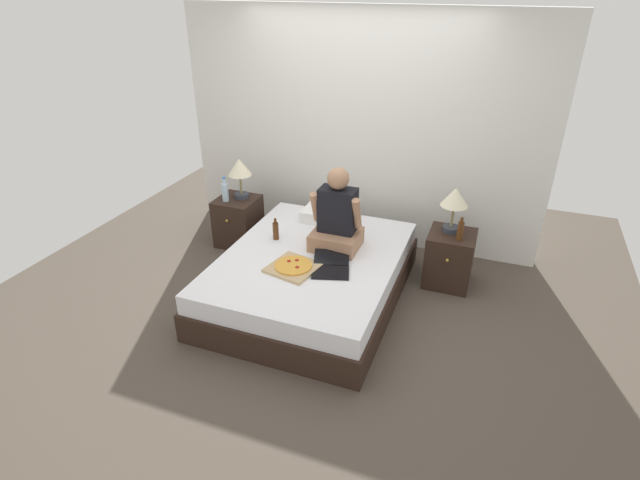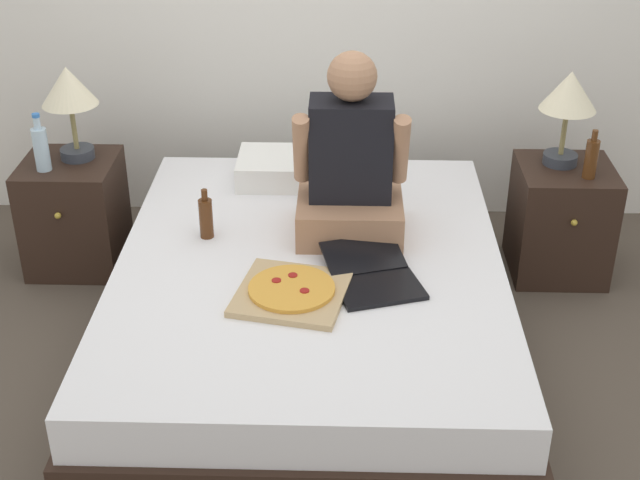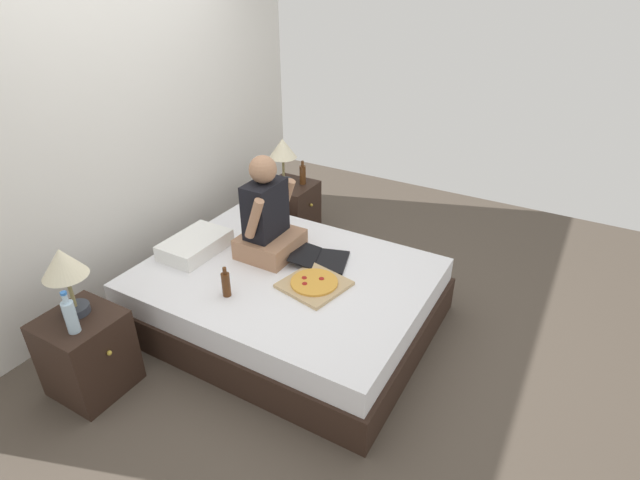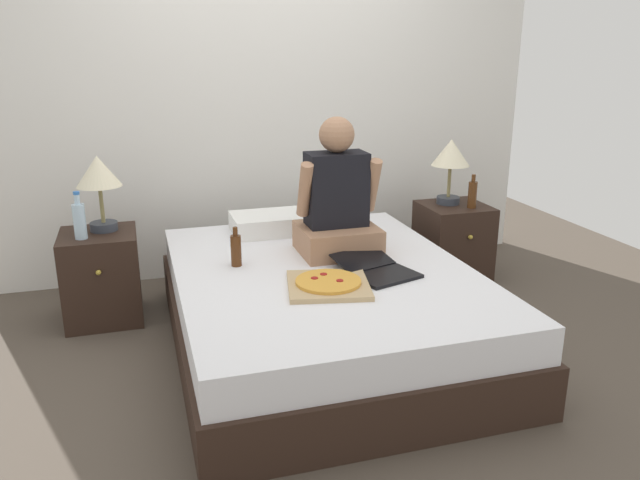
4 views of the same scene
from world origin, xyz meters
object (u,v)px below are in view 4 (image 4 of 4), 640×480
Objects in this scene: beer_bottle_on_bed at (236,250)px; water_bottle at (79,220)px; nightstand_right at (453,243)px; laptop at (378,270)px; lamp_on_right_nightstand at (451,157)px; lamp_on_left_nightstand at (99,177)px; beer_bottle at (472,194)px; person_seated at (337,204)px; pizza_box at (328,284)px; nightstand_left at (102,277)px; bed at (323,308)px.

water_bottle is at bearing 151.23° from beer_bottle_on_bed.
nightstand_right is 1.29m from laptop.
lamp_on_right_nightstand is at bearing 20.30° from beer_bottle_on_bed.
lamp_on_right_nightstand is 0.92× the size of laptop.
water_bottle is (-0.12, -0.14, -0.22)m from lamp_on_left_nightstand.
laptop is at bearing -141.74° from beer_bottle.
pizza_box is at bearing -112.37° from person_seated.
beer_bottle is at bearing 38.26° from laptop.
water_bottle reaches higher than pizza_box.
nightstand_right is at bearing 38.75° from pizza_box.
lamp_on_right_nightstand is 1.35m from laptop.
lamp_on_left_nightstand is 1.55m from pizza_box.
water_bottle is 1.47m from person_seated.
beer_bottle is at bearing -2.36° from nightstand_left.
water_bottle is 0.35× the size of person_seated.
water_bottle is 0.50× the size of nightstand_right.
person_seated is at bearing 67.63° from pizza_box.
person_seated is 1.65× the size of pizza_box.
beer_bottle_on_bed is (0.82, -0.45, -0.11)m from water_bottle.
person_seated reaches higher than nightstand_right.
nightstand_right is at bearing 2.11° from water_bottle.
nightstand_right is 1.16× the size of pizza_box.
lamp_on_left_nightstand is 0.97m from beer_bottle_on_bed.
pizza_box is (-0.06, -0.27, 0.25)m from bed.
laptop is 1.03× the size of pizza_box.
lamp_on_left_nightstand is 2.29m from lamp_on_right_nightstand.
lamp_on_left_nightstand is 1.63× the size of water_bottle.
nightstand_right is 1.60m from pizza_box.
bed is 3.79× the size of nightstand_right.
beer_bottle_on_bed is (-1.62, -0.54, 0.27)m from nightstand_right.
beer_bottle_on_bed is at bearing -172.93° from person_seated.
water_bottle is at bearing 179.77° from beer_bottle.
bed is at bearing -146.18° from lamp_on_right_nightstand.
nightstand_left is 0.95m from beer_bottle_on_bed.
water_bottle is at bearing 143.08° from pizza_box.
beer_bottle_on_bed is at bearing 157.72° from bed.
person_seated is at bearing -155.53° from nightstand_right.
pizza_box is (1.20, -0.90, -0.19)m from water_bottle.
beer_bottle_on_bed is (0.70, -0.59, -0.33)m from lamp_on_left_nightstand.
person_seated reaches higher than lamp_on_right_nightstand.
nightstand_right is 2.49× the size of beer_bottle_on_bed.
person_seated is at bearing -152.54° from lamp_on_right_nightstand.
beer_bottle_on_bed is at bearing 153.60° from laptop.
bed is 4.61× the size of lamp_on_left_nightstand.
pizza_box is 2.15× the size of beer_bottle_on_bed.
laptop is at bearing -27.69° from water_bottle.
person_seated is at bearing 102.67° from laptop.
beer_bottle_on_bed reaches higher than nightstand_left.
person_seated is (1.42, -0.37, 0.08)m from water_bottle.
lamp_on_left_nightstand is at bearing 49.40° from water_bottle.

